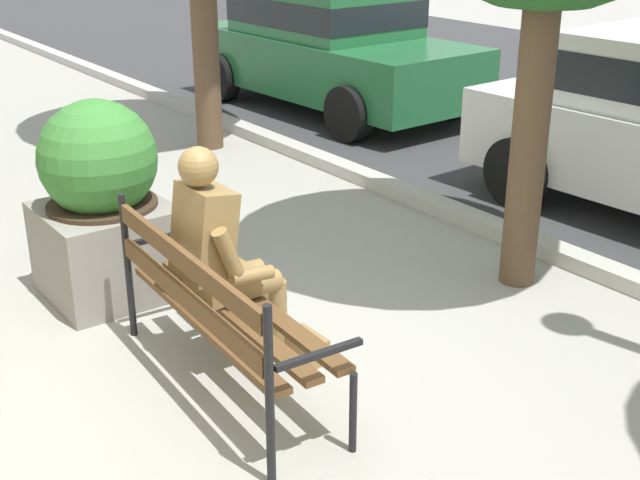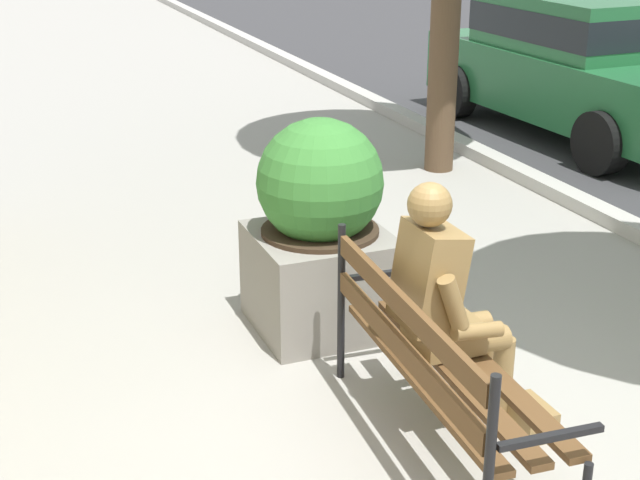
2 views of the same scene
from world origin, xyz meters
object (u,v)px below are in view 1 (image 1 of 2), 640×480
park_bench (215,304)px  bronze_statue_seated (229,262)px  parked_car_green (329,44)px  concrete_planter (102,203)px

park_bench → bronze_statue_seated: (-0.19, 0.21, 0.12)m
bronze_statue_seated → park_bench: bearing=-47.7°
park_bench → parked_car_green: 6.90m
concrete_planter → bronze_statue_seated: bearing=7.9°
bronze_statue_seated → parked_car_green: (-4.92, 4.41, 0.17)m
concrete_planter → parked_car_green: 5.82m
park_bench → concrete_planter: size_ratio=1.32×
bronze_statue_seated → concrete_planter: concrete_planter is taller
concrete_planter → parked_car_green: bearing=127.8°
park_bench → concrete_planter: concrete_planter is taller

